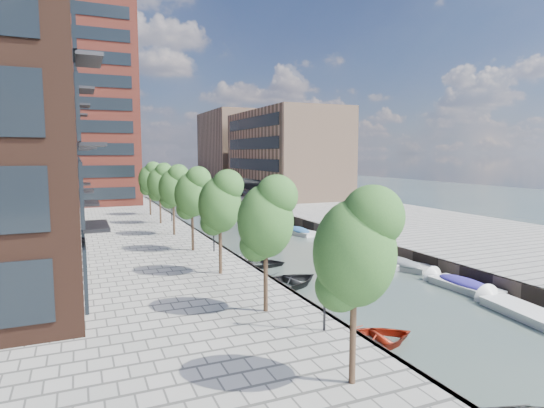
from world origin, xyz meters
TOP-DOWN VIEW (x-y plane):
  - water at (0.00, 40.00)m, footprint 300.00×300.00m
  - quay_right at (16.00, 40.00)m, footprint 20.00×140.00m
  - quay_wall_left at (-6.10, 40.00)m, footprint 0.25×140.00m
  - quay_wall_right at (6.10, 40.00)m, footprint 0.25×140.00m
  - far_closure at (0.00, 100.00)m, footprint 80.00×40.00m
  - apartment_block at (-20.00, 30.00)m, footprint 8.00×38.00m
  - tower at (-17.00, 65.00)m, footprint 18.00×18.00m
  - tan_block_near at (16.00, 62.00)m, footprint 12.00×25.00m
  - tan_block_far at (16.00, 88.00)m, footprint 12.00×20.00m
  - bridge at (0.00, 72.00)m, footprint 13.00×6.00m
  - tree_0 at (-8.50, 4.00)m, footprint 2.50×2.50m
  - tree_1 at (-8.50, 11.00)m, footprint 2.50×2.50m
  - tree_2 at (-8.50, 18.00)m, footprint 2.50×2.50m
  - tree_3 at (-8.50, 25.00)m, footprint 2.50×2.50m
  - tree_4 at (-8.50, 32.00)m, footprint 2.50×2.50m
  - tree_5 at (-8.50, 39.00)m, footprint 2.50×2.50m
  - tree_6 at (-8.50, 46.00)m, footprint 2.50×2.50m
  - lamp_0 at (-7.20, 8.00)m, footprint 0.24×0.24m
  - lamp_1 at (-7.20, 24.00)m, footprint 0.24×0.24m
  - lamp_2 at (-7.20, 40.00)m, footprint 0.24×0.24m
  - sloop_1 at (-4.90, 16.96)m, footprint 5.86×4.80m
  - sloop_2 at (-5.08, 8.04)m, footprint 4.62×3.43m
  - sloop_3 at (-5.05, 23.51)m, footprint 4.85×4.06m
  - sloop_4 at (-4.53, 22.50)m, footprint 5.05×4.44m
  - motorboat_0 at (4.76, 12.74)m, footprint 1.87×4.79m
  - motorboat_1 at (4.14, 20.00)m, footprint 2.03×4.97m
  - motorboat_2 at (4.14, 8.39)m, footprint 2.32×5.18m
  - motorboat_3 at (3.95, 33.42)m, footprint 2.76×5.10m
  - motorboat_4 at (4.52, 18.52)m, footprint 3.16×5.06m
  - car at (9.59, 62.72)m, footprint 2.51×3.83m

SIDE VIEW (x-z plane):
  - water at x=0.00m, z-range 0.00..0.00m
  - sloop_1 at x=-4.90m, z-range -0.53..0.53m
  - sloop_2 at x=-5.08m, z-range -0.46..0.46m
  - sloop_3 at x=-5.05m, z-range -0.43..0.43m
  - sloop_4 at x=-4.53m, z-range -0.43..0.43m
  - motorboat_2 at x=4.14m, z-range -0.74..0.93m
  - motorboat_0 at x=4.76m, z-range -0.59..0.98m
  - motorboat_4 at x=4.52m, z-range -0.60..0.99m
  - motorboat_3 at x=3.95m, z-range -0.61..1.00m
  - motorboat_1 at x=4.14m, z-range -0.61..1.01m
  - quay_right at x=16.00m, z-range 0.00..1.00m
  - quay_wall_left at x=-6.10m, z-range 0.00..1.00m
  - quay_wall_right at x=6.10m, z-range 0.00..1.00m
  - far_closure at x=0.00m, z-range 0.00..1.00m
  - bridge at x=0.00m, z-range 0.74..2.04m
  - car at x=9.59m, z-range 1.00..2.21m
  - lamp_0 at x=-7.20m, z-range 1.45..5.57m
  - lamp_1 at x=-7.20m, z-range 1.45..5.57m
  - lamp_2 at x=-7.20m, z-range 1.45..5.57m
  - tree_0 at x=-8.50m, z-range 2.33..8.28m
  - tree_1 at x=-8.50m, z-range 2.33..8.28m
  - tree_2 at x=-8.50m, z-range 2.33..8.28m
  - tree_3 at x=-8.50m, z-range 2.33..8.28m
  - tree_4 at x=-8.50m, z-range 2.33..8.28m
  - tree_5 at x=-8.50m, z-range 2.33..8.28m
  - tree_6 at x=-8.50m, z-range 2.33..8.28m
  - apartment_block at x=-20.00m, z-range 1.00..15.00m
  - tan_block_near at x=16.00m, z-range 1.00..15.00m
  - tan_block_far at x=16.00m, z-range 1.00..17.00m
  - tower at x=-17.00m, z-range 1.00..31.00m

